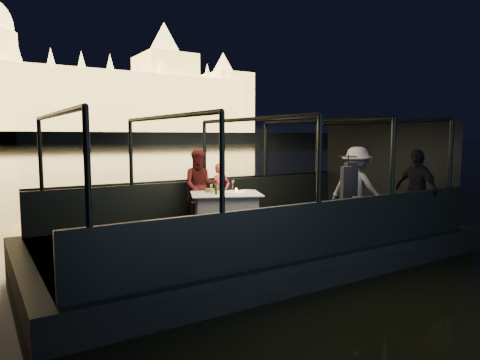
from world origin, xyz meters
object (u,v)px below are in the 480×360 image
dining_table_central (226,211)px  chair_port_right (229,201)px  chair_port_left (201,203)px  passenger_dark (416,190)px  person_woman_coral (221,188)px  coat_stand (347,191)px  person_man_maroon (200,190)px  wine_bottle (216,187)px  passenger_stripe (357,189)px

dining_table_central → chair_port_right: chair_port_right is taller
chair_port_left → passenger_dark: passenger_dark is taller
chair_port_left → person_woman_coral: 0.61m
dining_table_central → coat_stand: size_ratio=0.90×
chair_port_right → person_man_maroon: size_ratio=0.51×
coat_stand → passenger_dark: 1.66m
dining_table_central → chair_port_right: size_ratio=1.72×
chair_port_right → person_woman_coral: (-0.18, 0.07, 0.30)m
person_man_maroon → passenger_dark: (3.43, -3.12, 0.10)m
coat_stand → wine_bottle: (-1.92, 1.81, 0.02)m
dining_table_central → chair_port_left: size_ratio=1.50×
person_woman_coral → passenger_stripe: (1.94, -2.36, 0.10)m
chair_port_right → passenger_dark: size_ratio=0.49×
person_woman_coral → person_man_maroon: bearing=169.1°
person_man_maroon → chair_port_left: bearing=-77.0°
chair_port_left → chair_port_right: 0.71m
dining_table_central → person_man_maroon: size_ratio=0.87×
coat_stand → passenger_dark: bearing=-12.3°
chair_port_right → dining_table_central: bearing=-128.7°
chair_port_right → wine_bottle: bearing=-138.0°
passenger_stripe → passenger_dark: passenger_stripe is taller
dining_table_central → passenger_dark: bearing=-33.6°
chair_port_right → person_woman_coral: 0.36m
chair_port_right → coat_stand: bearing=-71.9°
chair_port_left → person_woman_coral: bearing=17.5°
person_man_maroon → passenger_stripe: (2.46, -2.39, 0.10)m
dining_table_central → chair_port_left: bearing=98.6°
chair_port_left → chair_port_right: bearing=11.5°
chair_port_right → person_woman_coral: bearing=153.4°
coat_stand → person_woman_coral: bearing=115.0°
chair_port_right → passenger_stripe: (1.76, -2.29, 0.40)m
person_man_maroon → passenger_dark: 4.63m
coat_stand → passenger_stripe: size_ratio=0.92×
chair_port_left → coat_stand: 3.30m
chair_port_right → person_man_maroon: person_man_maroon is taller
passenger_stripe → passenger_dark: (0.96, -0.73, 0.00)m
person_woman_coral → chair_port_left: bearing=172.8°
person_man_maroon → dining_table_central: bearing=-57.4°
passenger_stripe → wine_bottle: passenger_stripe is taller
person_woman_coral → wine_bottle: (-0.65, -0.93, 0.17)m
person_man_maroon → passenger_stripe: passenger_stripe is taller
chair_port_right → passenger_dark: 4.09m
passenger_stripe → wine_bottle: bearing=42.9°
chair_port_right → passenger_stripe: size_ratio=0.48×
passenger_dark → passenger_stripe: bearing=-124.7°
passenger_dark → chair_port_left: bearing=-129.4°
chair_port_right → coat_stand: size_ratio=0.52×
passenger_dark → coat_stand: bearing=-99.8°
person_woman_coral → passenger_stripe: size_ratio=0.77×
chair_port_left → passenger_stripe: 3.44m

